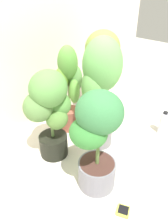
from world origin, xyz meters
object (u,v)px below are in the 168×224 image
potted_plant_center (100,83)px  hygrometer_box (123,211)px  potted_plant_back_right (102,67)px  potted_plant_back_center (69,87)px  potted_plant_back_left (50,108)px  potted_plant_front_left (96,138)px  nutrient_bottle (163,123)px

potted_plant_center → hygrometer_box: (-0.41, -0.57, -0.59)m
potted_plant_center → potted_plant_back_right: bearing=37.3°
potted_plant_back_center → potted_plant_back_left: 0.40m
potted_plant_center → potted_plant_back_left: bearing=154.8°
potted_plant_back_left → potted_plant_back_right: bearing=6.4°
potted_plant_front_left → potted_plant_center: bearing=38.4°
potted_plant_back_center → potted_plant_center: (0.01, -0.35, 0.15)m
nutrient_bottle → potted_plant_back_center: bearing=128.6°
potted_plant_front_left → nutrient_bottle: potted_plant_front_left is taller
potted_plant_front_left → potted_plant_center: potted_plant_center is taller
potted_plant_back_center → potted_plant_front_left: size_ratio=1.10×
potted_plant_back_left → potted_plant_center: (0.37, -0.18, 0.14)m
potted_plant_front_left → potted_plant_back_right: 0.90m
hygrometer_box → potted_plant_back_right: bearing=-156.4°
potted_plant_front_left → potted_plant_back_right: potted_plant_back_right is taller
potted_plant_back_right → potted_plant_back_left: (-0.70, -0.08, -0.12)m
potted_plant_front_left → potted_plant_back_center: bearing=60.8°
potted_plant_back_center → potted_plant_center: 0.38m
potted_plant_back_center → nutrient_bottle: 0.96m
potted_plant_center → nutrient_bottle: 0.81m
potted_plant_back_left → potted_plant_center: bearing=-25.2°
potted_plant_back_left → hygrometer_box: bearing=-92.7°
potted_plant_back_left → potted_plant_back_center: bearing=25.8°
potted_plant_front_left → nutrient_bottle: (0.92, -0.06, -0.32)m
potted_plant_back_center → nutrient_bottle: (0.56, -0.70, -0.34)m
potted_plant_back_left → potted_plant_center: potted_plant_center is taller
potted_plant_front_left → potted_plant_back_right: (0.70, 0.55, 0.15)m
potted_plant_front_left → potted_plant_back_left: bearing=90.5°
potted_plant_back_left → potted_plant_center: size_ratio=0.79×
potted_plant_back_center → potted_plant_back_left: potted_plant_back_center is taller
potted_plant_back_left → hygrometer_box: potted_plant_back_left is taller
potted_plant_back_center → potted_plant_back_right: size_ratio=0.90×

